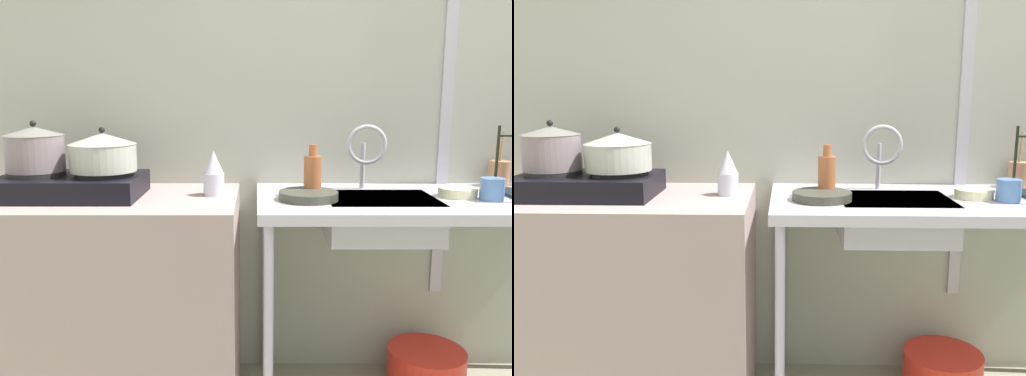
{
  "view_description": "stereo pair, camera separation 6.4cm",
  "coord_description": "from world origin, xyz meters",
  "views": [
    {
      "loc": [
        -0.78,
        -0.71,
        1.28
      ],
      "look_at": [
        -0.78,
        1.29,
        0.92
      ],
      "focal_mm": 36.54,
      "sensor_mm": 36.0,
      "label": 1
    },
    {
      "loc": [
        -0.72,
        -0.71,
        1.28
      ],
      "look_at": [
        -0.78,
        1.29,
        0.92
      ],
      "focal_mm": 36.54,
      "sensor_mm": 36.0,
      "label": 2
    }
  ],
  "objects": [
    {
      "name": "percolator",
      "position": [
        -0.95,
        1.33,
        0.97
      ],
      "size": [
        0.08,
        0.08,
        0.18
      ],
      "color": "silver",
      "rests_on": "counter_concrete"
    },
    {
      "name": "frying_pan",
      "position": [
        -0.58,
        1.24,
        0.9
      ],
      "size": [
        0.23,
        0.23,
        0.03
      ],
      "primitive_type": "cylinder",
      "color": "#393931",
      "rests_on": "counter_sink"
    },
    {
      "name": "utensil_jar",
      "position": [
        0.29,
        1.54,
        0.94
      ],
      "size": [
        0.09,
        0.09,
        0.24
      ],
      "color": "#A1704C",
      "rests_on": "counter_sink"
    },
    {
      "name": "faucet",
      "position": [
        -0.33,
        1.42,
        1.06
      ],
      "size": [
        0.16,
        0.09,
        0.28
      ],
      "color": "#AEA8B5",
      "rests_on": "counter_sink"
    },
    {
      "name": "wall_back",
      "position": [
        0.0,
        1.65,
        1.24
      ],
      "size": [
        5.04,
        0.1,
        2.49
      ],
      "primitive_type": "cube",
      "color": "#9EA092",
      "rests_on": "ground"
    },
    {
      "name": "sink_basin",
      "position": [
        -0.29,
        1.28,
        0.8
      ],
      "size": [
        0.43,
        0.34,
        0.16
      ],
      "primitive_type": "cube",
      "color": "#AEA8B5",
      "rests_on": "counter_sink"
    },
    {
      "name": "wall_metal_strip",
      "position": [
        0.06,
        1.59,
        1.37
      ],
      "size": [
        0.05,
        0.01,
        1.99
      ],
      "primitive_type": "cube",
      "color": "#AEA8B5"
    },
    {
      "name": "bucket_on_floor",
      "position": [
        -0.04,
        1.39,
        0.09
      ],
      "size": [
        0.33,
        0.33,
        0.18
      ],
      "primitive_type": "cylinder",
      "color": "red",
      "rests_on": "ground"
    },
    {
      "name": "pot_on_left_burner",
      "position": [
        -1.64,
        1.29,
        1.07
      ],
      "size": [
        0.23,
        0.23,
        0.2
      ],
      "color": "slate",
      "rests_on": "stove"
    },
    {
      "name": "stove",
      "position": [
        -1.51,
        1.29,
        0.93
      ],
      "size": [
        0.55,
        0.36,
        0.1
      ],
      "color": "black",
      "rests_on": "counter_concrete"
    },
    {
      "name": "cup_by_rack",
      "position": [
        0.12,
        1.23,
        0.93
      ],
      "size": [
        0.09,
        0.09,
        0.09
      ],
      "primitive_type": "cylinder",
      "color": "#4C73A9",
      "rests_on": "counter_sink"
    },
    {
      "name": "pot_on_right_burner",
      "position": [
        -1.37,
        1.29,
        1.06
      ],
      "size": [
        0.26,
        0.26,
        0.17
      ],
      "color": "#9EA094",
      "rests_on": "stove"
    },
    {
      "name": "bottle_by_sink",
      "position": [
        -0.56,
        1.32,
        0.97
      ],
      "size": [
        0.07,
        0.07,
        0.2
      ],
      "color": "#9C5530",
      "rests_on": "counter_sink"
    },
    {
      "name": "small_bowl_on_drainboard",
      "position": [
        0.01,
        1.3,
        0.9
      ],
      "size": [
        0.15,
        0.15,
        0.04
      ],
      "primitive_type": "cylinder",
      "color": "beige",
      "rests_on": "counter_sink"
    },
    {
      "name": "counter_sink",
      "position": [
        -0.06,
        1.29,
        0.81
      ],
      "size": [
        1.44,
        0.62,
        0.88
      ],
      "color": "#AEA8B5",
      "rests_on": "ground"
    },
    {
      "name": "counter_concrete",
      "position": [
        -1.46,
        1.29,
        0.44
      ],
      "size": [
        1.21,
        0.62,
        0.88
      ],
      "primitive_type": "cube",
      "color": "gray",
      "rests_on": "ground"
    }
  ]
}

